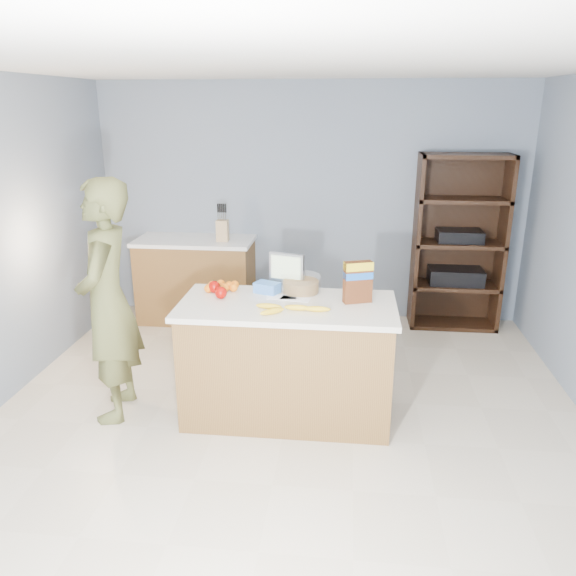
# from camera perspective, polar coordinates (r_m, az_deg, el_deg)

# --- Properties ---
(floor) EXTENTS (4.50, 5.00, 0.02)m
(floor) POSITION_cam_1_polar(r_m,az_deg,el_deg) (4.16, -0.54, -14.74)
(floor) COLOR beige
(floor) RESTS_ON ground
(walls) EXTENTS (4.52, 5.02, 2.51)m
(walls) POSITION_cam_1_polar(r_m,az_deg,el_deg) (3.54, -0.62, 8.28)
(walls) COLOR gray
(walls) RESTS_ON ground
(counter_peninsula) EXTENTS (1.56, 0.76, 0.90)m
(counter_peninsula) POSITION_cam_1_polar(r_m,az_deg,el_deg) (4.21, -0.07, -7.78)
(counter_peninsula) COLOR brown
(counter_peninsula) RESTS_ON ground
(back_cabinet) EXTENTS (1.24, 0.62, 0.90)m
(back_cabinet) POSITION_cam_1_polar(r_m,az_deg,el_deg) (6.16, -9.27, 0.88)
(back_cabinet) COLOR brown
(back_cabinet) RESTS_ON ground
(shelving_unit) EXTENTS (0.90, 0.40, 1.80)m
(shelving_unit) POSITION_cam_1_polar(r_m,az_deg,el_deg) (6.09, 16.82, 4.14)
(shelving_unit) COLOR black
(shelving_unit) RESTS_ON ground
(person) EXTENTS (0.53, 0.71, 1.79)m
(person) POSITION_cam_1_polar(r_m,az_deg,el_deg) (4.27, -17.85, -1.37)
(person) COLOR brown
(person) RESTS_ON ground
(knife_block) EXTENTS (0.12, 0.10, 0.31)m
(knife_block) POSITION_cam_1_polar(r_m,az_deg,el_deg) (5.89, -6.67, 5.90)
(knife_block) COLOR tan
(knife_block) RESTS_ON back_cabinet
(envelopes) EXTENTS (0.34, 0.17, 0.00)m
(envelopes) POSITION_cam_1_polar(r_m,az_deg,el_deg) (4.13, 0.03, -1.02)
(envelopes) COLOR white
(envelopes) RESTS_ON counter_peninsula
(bananas) EXTENTS (0.53, 0.20, 0.04)m
(bananas) POSITION_cam_1_polar(r_m,az_deg,el_deg) (3.87, 0.09, -2.09)
(bananas) COLOR yellow
(bananas) RESTS_ON counter_peninsula
(apples) EXTENTS (0.17, 0.22, 0.09)m
(apples) POSITION_cam_1_polar(r_m,az_deg,el_deg) (4.21, -7.18, -0.17)
(apples) COLOR #980702
(apples) RESTS_ON counter_peninsula
(oranges) EXTENTS (0.25, 0.19, 0.06)m
(oranges) POSITION_cam_1_polar(r_m,az_deg,el_deg) (4.32, -6.57, 0.18)
(oranges) COLOR orange
(oranges) RESTS_ON counter_peninsula
(blue_carton) EXTENTS (0.21, 0.18, 0.08)m
(blue_carton) POSITION_cam_1_polar(r_m,az_deg,el_deg) (4.24, -2.13, 0.03)
(blue_carton) COLOR blue
(blue_carton) RESTS_ON counter_peninsula
(salad_bowl) EXTENTS (0.30, 0.30, 0.13)m
(salad_bowl) POSITION_cam_1_polar(r_m,az_deg,el_deg) (4.25, 1.32, 0.34)
(salad_bowl) COLOR #267219
(salad_bowl) RESTS_ON counter_peninsula
(tv) EXTENTS (0.28, 0.12, 0.28)m
(tv) POSITION_cam_1_polar(r_m,az_deg,el_deg) (4.30, -0.14, 1.95)
(tv) COLOR silver
(tv) RESTS_ON counter_peninsula
(cereal_box) EXTENTS (0.22, 0.14, 0.30)m
(cereal_box) POSITION_cam_1_polar(r_m,az_deg,el_deg) (4.03, 7.11, 0.93)
(cereal_box) COLOR #592B14
(cereal_box) RESTS_ON counter_peninsula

